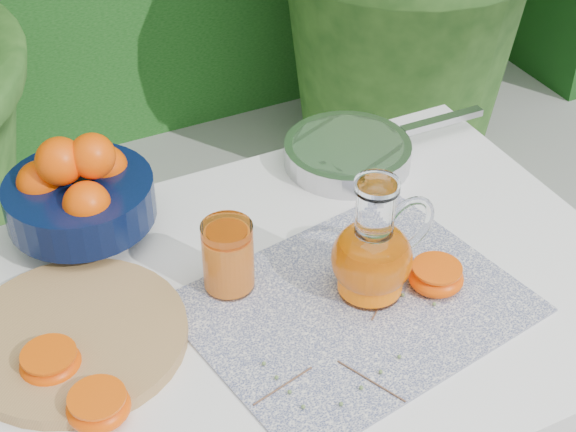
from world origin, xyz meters
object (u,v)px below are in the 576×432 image
white_table (294,335)px  saute_pan (349,152)px  juice_pitcher (373,254)px  fruit_bowl (78,191)px  cutting_board (75,336)px

white_table → saute_pan: size_ratio=2.59×
white_table → juice_pitcher: (0.10, -0.04, 0.15)m
white_table → fruit_bowl: size_ratio=4.31×
white_table → juice_pitcher: juice_pitcher is taller
juice_pitcher → saute_pan: 0.33m
white_table → fruit_bowl: fruit_bowl is taller
cutting_board → fruit_bowl: (0.08, 0.22, 0.07)m
fruit_bowl → juice_pitcher: (0.33, -0.31, -0.01)m
cutting_board → juice_pitcher: bearing=-12.5°
fruit_bowl → juice_pitcher: juice_pitcher is taller
juice_pitcher → saute_pan: bearing=65.9°
juice_pitcher → fruit_bowl: bearing=136.5°
white_table → juice_pitcher: bearing=-22.3°
fruit_bowl → saute_pan: bearing=-1.6°
cutting_board → saute_pan: bearing=21.1°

